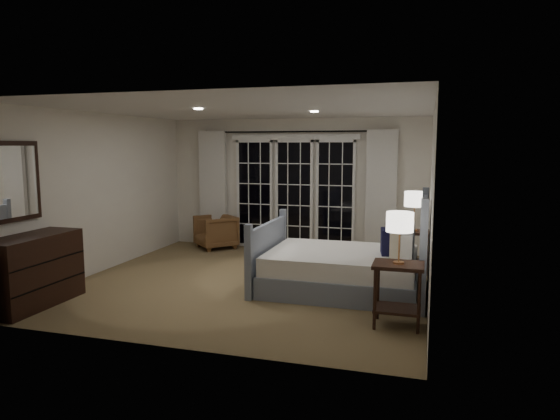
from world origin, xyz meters
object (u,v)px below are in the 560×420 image
(bed, at_px, (347,267))
(lamp_left, at_px, (400,223))
(armchair, at_px, (216,232))
(nightstand_left, at_px, (398,285))
(nightstand_right, at_px, (413,245))
(dresser, at_px, (33,271))
(lamp_right, at_px, (415,199))

(bed, relative_size, lamp_left, 3.90)
(lamp_left, height_order, armchair, lamp_left)
(nightstand_left, height_order, armchair, nightstand_left)
(nightstand_right, distance_m, dresser, 5.43)
(lamp_left, bearing_deg, nightstand_right, 87.88)
(bed, bearing_deg, lamp_right, 56.61)
(armchair, xyz_separation_m, dresser, (-0.75, -3.90, 0.12))
(nightstand_left, xyz_separation_m, dresser, (-4.40, -0.55, -0.03))
(bed, height_order, nightstand_right, bed)
(bed, xyz_separation_m, lamp_right, (0.85, 1.29, 0.83))
(armchair, bearing_deg, bed, 6.99)
(lamp_right, height_order, armchair, lamp_right)
(armchair, relative_size, dresser, 0.56)
(dresser, bearing_deg, nightstand_right, 34.16)
(lamp_right, xyz_separation_m, dresser, (-4.49, -3.05, -0.71))
(lamp_right, relative_size, armchair, 0.87)
(nightstand_right, xyz_separation_m, dresser, (-4.49, -3.05, 0.01))
(bed, distance_m, dresser, 4.05)
(lamp_right, relative_size, dresser, 0.49)
(nightstand_left, relative_size, armchair, 1.00)
(nightstand_left, relative_size, dresser, 0.56)
(nightstand_right, xyz_separation_m, lamp_right, (0.00, 0.00, 0.72))
(armchair, bearing_deg, lamp_right, 30.62)
(bed, distance_m, nightstand_left, 1.44)
(lamp_left, relative_size, lamp_right, 0.92)
(lamp_right, xyz_separation_m, armchair, (-3.75, 0.85, -0.84))
(lamp_left, distance_m, armchair, 5.03)
(lamp_left, bearing_deg, armchair, 137.52)
(nightstand_left, relative_size, lamp_right, 1.15)
(bed, xyz_separation_m, nightstand_left, (0.76, -1.21, 0.15))
(bed, bearing_deg, nightstand_left, -58.05)
(bed, xyz_separation_m, lamp_left, (0.76, -1.21, 0.84))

